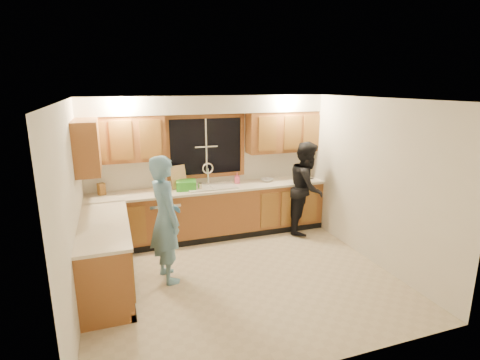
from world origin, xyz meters
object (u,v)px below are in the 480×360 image
object	(u,v)px
knife_block	(102,189)
dishwasher	(164,220)
bowl	(267,180)
sink	(211,190)
man	(166,219)
soap_bottle	(237,178)
dish_crate	(186,185)
stove	(106,276)
woman	(307,187)

from	to	relation	value
knife_block	dishwasher	bearing A→B (deg)	-38.80
bowl	knife_block	bearing A→B (deg)	178.43
sink	bowl	xyz separation A→B (m)	(1.10, 0.05, 0.08)
dishwasher	man	xyz separation A→B (m)	(-0.14, -1.27, 0.48)
bowl	soap_bottle	bearing A→B (deg)	174.68
dishwasher	dish_crate	distance (m)	0.72
soap_bottle	sink	bearing A→B (deg)	-168.60
sink	knife_block	distance (m)	1.83
stove	woman	world-z (taller)	woman
man	soap_bottle	distance (m)	2.06
dish_crate	stove	bearing A→B (deg)	-126.77
woman	bowl	xyz separation A→B (m)	(-0.63, 0.40, 0.10)
dishwasher	sink	bearing A→B (deg)	0.99
stove	man	xyz separation A→B (m)	(0.81, 0.54, 0.44)
man	soap_bottle	bearing A→B (deg)	-58.56
dishwasher	man	size ratio (longest dim) A/B	0.46
dishwasher	man	distance (m)	1.37
dish_crate	dishwasher	bearing A→B (deg)	-178.81
dishwasher	woman	bearing A→B (deg)	-7.33
knife_block	stove	bearing A→B (deg)	-119.71
stove	knife_block	bearing A→B (deg)	90.45
knife_block	bowl	xyz separation A→B (m)	(2.91, -0.08, -0.07)
man	bowl	xyz separation A→B (m)	(2.08, 1.34, 0.06)
knife_block	soap_bottle	world-z (taller)	soap_bottle
soap_bottle	bowl	world-z (taller)	soap_bottle
sink	soap_bottle	distance (m)	0.56
dishwasher	bowl	bearing A→B (deg)	1.98
man	woman	distance (m)	2.87
soap_bottle	stove	bearing A→B (deg)	-140.29
bowl	sink	bearing A→B (deg)	-177.26
woman	soap_bottle	distance (m)	1.29
man	bowl	size ratio (longest dim) A/B	7.94
dishwasher	woman	xyz separation A→B (m)	(2.57, -0.33, 0.44)
stove	knife_block	distance (m)	2.04
sink	soap_bottle	bearing A→B (deg)	11.40
knife_block	dish_crate	size ratio (longest dim) A/B	0.59
knife_block	bowl	size ratio (longest dim) A/B	0.88
sink	soap_bottle	xyz separation A→B (m)	(0.52, 0.11, 0.15)
woman	knife_block	bearing A→B (deg)	121.08
sink	woman	world-z (taller)	woman
stove	man	world-z (taller)	man
stove	bowl	world-z (taller)	bowl
dish_crate	woman	bearing A→B (deg)	-8.91
sink	soap_bottle	world-z (taller)	sink
sink	stove	world-z (taller)	sink
sink	bowl	bearing A→B (deg)	2.74
bowl	man	bearing A→B (deg)	-147.23
dishwasher	woman	world-z (taller)	woman
woman	stove	bearing A→B (deg)	151.54
stove	knife_block	xyz separation A→B (m)	(-0.02, 1.96, 0.57)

